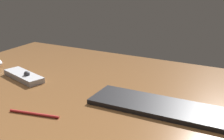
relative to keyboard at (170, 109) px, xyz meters
The scene contains 4 objects.
desk 19.79cm from the keyboard, 168.46° to the left, with size 140.00×84.00×2.00cm, color brown.
keyboard is the anchor object (origin of this frame).
media_remote 53.66cm from the keyboard, behind, with size 19.11×10.98×3.36cm.
pen 36.74cm from the keyboard, 148.30° to the right, with size 0.70×0.70×14.57cm, color red.
Camera 1 is at (40.38, -77.31, 38.99)cm, focal length 48.24 mm.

